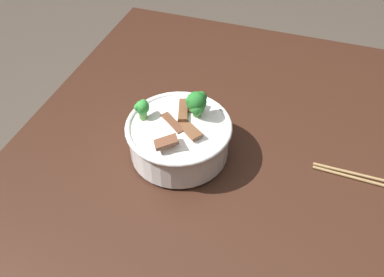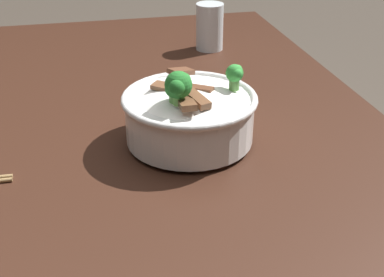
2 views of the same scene
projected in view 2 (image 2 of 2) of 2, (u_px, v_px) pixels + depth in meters
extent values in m
cube|color=#381E14|center=(114.00, 137.00, 0.98)|extent=(1.44, 1.06, 0.06)
cube|color=#381E14|center=(233.00, 135.00, 1.80)|extent=(0.09, 0.09, 0.71)
cylinder|color=white|center=(190.00, 140.00, 0.90)|extent=(0.09, 0.09, 0.01)
cylinder|color=white|center=(189.00, 118.00, 0.88)|extent=(0.22, 0.22, 0.08)
torus|color=white|center=(189.00, 98.00, 0.86)|extent=(0.24, 0.24, 0.01)
ellipsoid|color=white|center=(189.00, 107.00, 0.87)|extent=(0.20, 0.20, 0.07)
cube|color=brown|center=(195.00, 97.00, 0.83)|extent=(0.08, 0.04, 0.02)
cube|color=brown|center=(171.00, 88.00, 0.87)|extent=(0.06, 0.07, 0.01)
cube|color=brown|center=(187.00, 104.00, 0.80)|extent=(0.05, 0.03, 0.02)
cube|color=brown|center=(194.00, 88.00, 0.87)|extent=(0.06, 0.07, 0.01)
cube|color=brown|center=(181.00, 71.00, 0.92)|extent=(0.05, 0.06, 0.02)
cylinder|color=#5B9947|center=(234.00, 84.00, 0.88)|extent=(0.02, 0.02, 0.02)
sphere|color=green|center=(235.00, 73.00, 0.87)|extent=(0.03, 0.03, 0.03)
sphere|color=green|center=(237.00, 74.00, 0.86)|extent=(0.02, 0.02, 0.02)
sphere|color=green|center=(238.00, 69.00, 0.87)|extent=(0.02, 0.02, 0.02)
cylinder|color=#6BA84C|center=(179.00, 100.00, 0.82)|extent=(0.02, 0.02, 0.02)
sphere|color=#237028|center=(178.00, 85.00, 0.80)|extent=(0.04, 0.04, 0.04)
sphere|color=#237028|center=(177.00, 88.00, 0.79)|extent=(0.03, 0.03, 0.03)
sphere|color=#237028|center=(184.00, 80.00, 0.81)|extent=(0.02, 0.02, 0.02)
cylinder|color=#5B9947|center=(175.00, 99.00, 0.82)|extent=(0.02, 0.02, 0.02)
sphere|color=green|center=(175.00, 88.00, 0.81)|extent=(0.03, 0.03, 0.03)
sphere|color=green|center=(174.00, 89.00, 0.80)|extent=(0.02, 0.02, 0.02)
sphere|color=green|center=(180.00, 84.00, 0.82)|extent=(0.02, 0.02, 0.02)
cylinder|color=white|center=(209.00, 48.00, 1.35)|extent=(0.07, 0.07, 0.00)
cylinder|color=white|center=(210.00, 27.00, 1.32)|extent=(0.07, 0.07, 0.12)
cylinder|color=silver|center=(210.00, 31.00, 1.33)|extent=(0.06, 0.06, 0.09)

